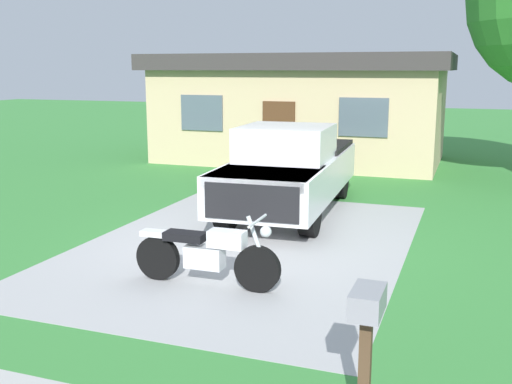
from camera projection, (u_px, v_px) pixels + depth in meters
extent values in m
plane|color=#3A863B|center=(247.00, 244.00, 10.66)|extent=(80.00, 80.00, 0.00)
cube|color=#ABABAB|center=(247.00, 244.00, 10.65)|extent=(5.49, 7.98, 0.01)
cylinder|color=black|center=(257.00, 269.00, 8.33)|extent=(0.66, 0.13, 0.66)
cylinder|color=black|center=(158.00, 258.00, 8.83)|extent=(0.66, 0.13, 0.66)
cube|color=silver|center=(205.00, 257.00, 8.57)|extent=(0.56, 0.27, 0.32)
cube|color=silver|center=(227.00, 239.00, 8.40)|extent=(0.52, 0.27, 0.24)
cube|color=black|center=(185.00, 236.00, 8.61)|extent=(0.60, 0.29, 0.12)
cube|color=silver|center=(157.00, 233.00, 8.76)|extent=(0.48, 0.21, 0.08)
cylinder|color=silver|center=(257.00, 243.00, 8.26)|extent=(0.33, 0.06, 0.77)
cylinder|color=silver|center=(257.00, 221.00, 8.20)|extent=(0.05, 0.70, 0.04)
sphere|color=silver|center=(266.00, 232.00, 8.18)|extent=(0.16, 0.16, 0.16)
cylinder|color=black|center=(310.00, 214.00, 11.10)|extent=(0.34, 0.85, 0.84)
cylinder|color=black|center=(226.00, 208.00, 11.56)|extent=(0.34, 0.85, 0.84)
cylinder|color=black|center=(340.00, 181.00, 14.37)|extent=(0.34, 0.85, 0.84)
cylinder|color=black|center=(274.00, 177.00, 14.84)|extent=(0.34, 0.85, 0.84)
cube|color=silver|center=(290.00, 175.00, 12.94)|extent=(2.30, 5.70, 0.80)
cube|color=silver|center=(267.00, 176.00, 11.14)|extent=(2.00, 2.00, 0.20)
cube|color=silver|center=(286.00, 143.00, 12.41)|extent=(1.90, 1.99, 0.70)
cube|color=#3F4C56|center=(276.00, 153.00, 11.68)|extent=(1.71, 0.25, 0.60)
cube|color=black|center=(306.00, 154.00, 14.34)|extent=(2.02, 2.50, 0.50)
cube|color=black|center=(252.00, 202.00, 10.33)|extent=(1.70, 0.19, 0.64)
cube|color=#4C3823|center=(365.00, 368.00, 5.14)|extent=(0.10, 0.10, 1.10)
cube|color=gray|center=(367.00, 302.00, 5.02)|extent=(0.26, 0.48, 0.22)
cube|color=tan|center=(302.00, 116.00, 20.23)|extent=(9.00, 5.00, 3.00)
cube|color=#383333|center=(303.00, 62.00, 19.87)|extent=(9.60, 5.60, 0.50)
cube|color=#4C2D19|center=(279.00, 137.00, 17.99)|extent=(1.00, 0.08, 2.10)
cube|color=#4C5966|center=(202.00, 113.00, 18.70)|extent=(1.40, 0.06, 1.10)
cube|color=#4C5966|center=(363.00, 117.00, 17.01)|extent=(1.40, 0.06, 1.10)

